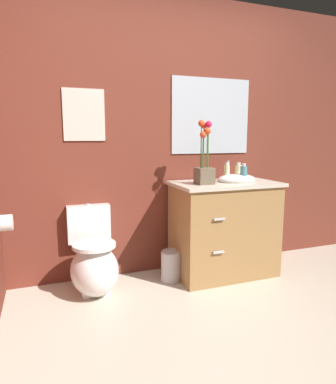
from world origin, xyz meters
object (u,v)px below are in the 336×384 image
Objects in this scene: lotion_bottle at (238,172)px; wall_poster at (84,115)px; toilet at (94,263)px; wall_mirror at (211,116)px; flower_vase at (205,164)px; trash_bin at (171,266)px; hand_wash_bottle at (244,174)px; soap_bottle at (227,172)px; vanity_cabinet at (224,227)px; toilet_paper_roll at (4,223)px.

lotion_bottle is 0.38× the size of wall_poster.
wall_mirror is (1.18, 0.27, 1.21)m from toilet.
toilet is 1.23m from flower_vase.
hand_wash_bottle is at bearing -5.37° from trash_bin.
flower_vase is 0.37m from soap_bottle.
flower_vase is at bearing -166.96° from vanity_cabinet.
toilet is at bearing -176.02° from lotion_bottle.
toilet is 4.27× the size of lotion_bottle.
wall_mirror reaches higher than trash_bin.
lotion_bottle is 0.19m from hand_wash_bottle.
trash_bin is at bearing 167.12° from flower_vase.
wall_poster reaches higher than flower_vase.
wall_poster is (-0.67, 0.29, 1.30)m from trash_bin.
lotion_bottle is 0.59× the size of trash_bin.
wall_poster is 0.53× the size of wall_mirror.
wall_mirror is (0.23, 0.35, 0.42)m from flower_vase.
vanity_cabinet is 1.57m from wall_poster.
flower_vase reaches higher than toilet_paper_roll.
hand_wash_bottle reaches higher than lotion_bottle.
trash_bin is 0.64× the size of wall_poster.
wall_poster is at bearing 180.00° from wall_mirror.
trash_bin is (0.67, -0.02, -0.11)m from toilet.
hand_wash_bottle is at bearing -14.63° from wall_poster.
flower_vase is at bearing -123.90° from wall_mirror.
wall_mirror is (-0.08, 0.18, 0.52)m from soap_bottle.
soap_bottle reaches higher than toilet.
hand_wash_bottle is 1.47m from wall_poster.
wall_mirror reaches higher than toilet.
hand_wash_bottle reaches higher than toilet.
vanity_cabinet reaches higher than soap_bottle.
toilet is 4.16× the size of hand_wash_bottle.
soap_bottle is (0.32, 0.17, -0.10)m from flower_vase.
trash_bin is 1.49m from wall_poster.
wall_poster reaches higher than hand_wash_bottle.
soap_bottle is at bearing -8.03° from wall_poster.
lotion_bottle is (0.13, 0.01, -0.00)m from soap_bottle.
hand_wash_bottle is at bearing 0.09° from flower_vase.
lotion_bottle is 2.04m from toilet_paper_roll.
toilet is at bearing -175.93° from soap_bottle.
soap_bottle is at bearing 113.21° from hand_wash_bottle.
hand_wash_bottle is (0.07, -0.17, -0.00)m from soap_bottle.
toilet is at bearing 175.08° from flower_vase.
hand_wash_bottle is at bearing -107.74° from lotion_bottle.
toilet is 1.62× the size of wall_poster.
hand_wash_bottle is 1.97m from toilet_paper_roll.
toilet_paper_roll is (-1.79, -0.46, -0.77)m from wall_mirror.
trash_bin is 2.47× the size of toilet_paper_roll.
wall_mirror reaches higher than flower_vase.
trash_bin is at bearing -23.15° from wall_poster.
wall_poster is 1.18m from wall_mirror.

